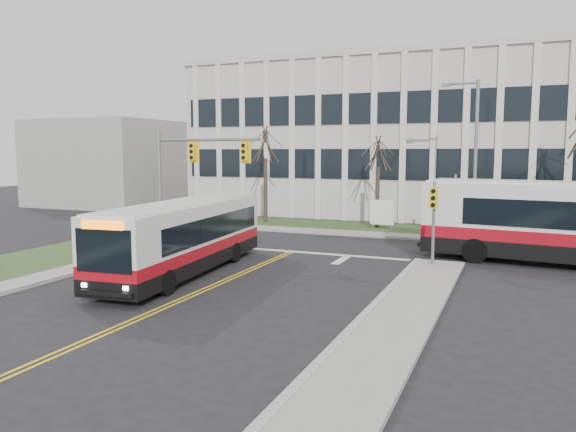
{
  "coord_description": "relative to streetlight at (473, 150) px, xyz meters",
  "views": [
    {
      "loc": [
        10.63,
        -18.05,
        5.09
      ],
      "look_at": [
        0.33,
        6.84,
        2.0
      ],
      "focal_mm": 35.0,
      "sensor_mm": 36.0,
      "label": 1
    }
  ],
  "objects": [
    {
      "name": "tree_left",
      "position": [
        -14.03,
        1.8,
        0.32
      ],
      "size": [
        1.8,
        1.8,
        7.7
      ],
      "color": "#42352B",
      "rests_on": "ground"
    },
    {
      "name": "sidewalk_east",
      "position": [
        -0.53,
        -21.2,
        -5.12
      ],
      "size": [
        2.0,
        26.0,
        0.14
      ],
      "primitive_type": "cube",
      "color": "#9E9B93",
      "rests_on": "ground"
    },
    {
      "name": "signal_pole_near",
      "position": [
        -0.83,
        -9.3,
        -2.69
      ],
      "size": [
        0.34,
        0.39,
        3.8
      ],
      "color": "slate",
      "rests_on": "ground"
    },
    {
      "name": "directory_sign",
      "position": [
        -5.53,
        1.3,
        -4.02
      ],
      "size": [
        1.5,
        0.12,
        2.0
      ],
      "color": "slate",
      "rests_on": "ground"
    },
    {
      "name": "mast_arm_signal",
      "position": [
        -13.65,
        -9.04,
        -0.94
      ],
      "size": [
        6.11,
        0.38,
        6.2
      ],
      "color": "slate",
      "rests_on": "ground"
    },
    {
      "name": "tree_mid",
      "position": [
        -6.03,
        2.0,
        -0.31
      ],
      "size": [
        1.8,
        1.8,
        6.82
      ],
      "color": "#42352B",
      "rests_on": "ground"
    },
    {
      "name": "streetlight",
      "position": [
        0.0,
        0.0,
        0.0
      ],
      "size": [
        2.15,
        0.25,
        9.2
      ],
      "color": "slate",
      "rests_on": "ground"
    },
    {
      "name": "office_building",
      "position": [
        -3.03,
        13.8,
        0.81
      ],
      "size": [
        40.0,
        16.0,
        12.0
      ],
      "primitive_type": "cube",
      "color": "#BAB5AB",
      "rests_on": "ground"
    },
    {
      "name": "ground",
      "position": [
        -8.03,
        -16.2,
        -5.19
      ],
      "size": [
        120.0,
        120.0,
        0.0
      ],
      "primitive_type": "plane",
      "color": "black",
      "rests_on": "ground"
    },
    {
      "name": "bus_main",
      "position": [
        -10.28,
        -14.47,
        -3.71
      ],
      "size": [
        3.43,
        11.28,
        2.96
      ],
      "primitive_type": null,
      "rotation": [
        0.0,
        0.0,
        0.09
      ],
      "color": "silver",
      "rests_on": "ground"
    },
    {
      "name": "building_lawn",
      "position": [
        -3.03,
        1.8,
        -5.13
      ],
      "size": [
        44.0,
        5.0,
        0.12
      ],
      "primitive_type": "cube",
      "color": "#2B4B20",
      "rests_on": "ground"
    },
    {
      "name": "building_annex",
      "position": [
        -34.03,
        9.8,
        -1.19
      ],
      "size": [
        12.0,
        12.0,
        8.0
      ],
      "primitive_type": "cube",
      "color": "#9E9B93",
      "rests_on": "ground"
    },
    {
      "name": "sidewalk_cross",
      "position": [
        -3.03,
        -1.0,
        -5.12
      ],
      "size": [
        44.0,
        1.6,
        0.14
      ],
      "primitive_type": "cube",
      "color": "#9E9B93",
      "rests_on": "ground"
    },
    {
      "name": "signal_pole_far",
      "position": [
        -0.83,
        -0.8,
        -2.69
      ],
      "size": [
        0.34,
        0.39,
        3.8
      ],
      "color": "slate",
      "rests_on": "ground"
    }
  ]
}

